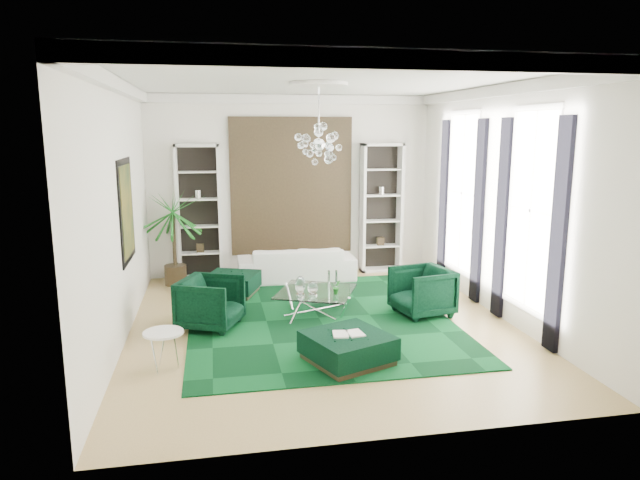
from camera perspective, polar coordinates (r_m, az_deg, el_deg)
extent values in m
cube|color=tan|center=(9.26, 0.22, -8.54)|extent=(6.00, 7.00, 0.02)
cube|color=white|center=(8.76, 0.24, 15.74)|extent=(6.00, 7.00, 0.02)
cube|color=white|center=(12.25, -2.90, 5.42)|extent=(6.00, 0.02, 3.80)
cube|color=white|center=(5.45, 7.24, -1.64)|extent=(6.00, 0.02, 3.80)
cube|color=white|center=(8.75, -19.52, 2.58)|extent=(0.02, 7.00, 3.80)
cube|color=white|center=(9.83, 17.77, 3.54)|extent=(0.02, 7.00, 3.80)
cylinder|color=white|center=(9.05, -0.14, 15.34)|extent=(0.90, 0.90, 0.05)
cube|color=black|center=(12.20, -2.87, 5.40)|extent=(2.50, 0.06, 2.80)
cube|color=black|center=(9.34, -18.72, 2.81)|extent=(0.04, 1.30, 1.60)
cube|color=white|center=(9.04, 20.35, 2.78)|extent=(0.03, 1.10, 2.90)
cube|color=black|center=(8.41, 22.74, 0.31)|extent=(0.07, 0.30, 3.25)
cube|color=black|center=(9.73, 17.73, 1.99)|extent=(0.07, 0.30, 3.25)
cube|color=white|center=(11.15, 14.03, 4.56)|extent=(0.03, 1.10, 2.90)
cube|color=black|center=(10.47, 15.56, 2.71)|extent=(0.07, 0.30, 3.25)
cube|color=black|center=(11.87, 12.26, 3.80)|extent=(0.07, 0.30, 3.25)
cube|color=black|center=(9.53, -0.12, -7.83)|extent=(4.20, 5.00, 0.02)
imported|color=white|center=(11.86, -2.39, -2.36)|extent=(2.40, 0.96, 0.70)
imported|color=black|center=(9.17, -10.89, -6.20)|extent=(1.17, 1.15, 0.81)
imported|color=black|center=(9.78, 10.16, -5.08)|extent=(1.05, 1.03, 0.81)
cube|color=black|center=(10.96, -8.75, -4.41)|extent=(1.16, 1.16, 0.40)
cube|color=black|center=(7.78, 2.79, -10.80)|extent=(1.30, 1.30, 0.40)
cube|color=white|center=(7.70, 2.81, -9.31)|extent=(0.42, 0.28, 0.03)
cylinder|color=white|center=(7.83, -15.31, -10.64)|extent=(0.66, 0.66, 0.50)
imported|color=#196C1E|center=(9.43, 1.67, -4.71)|extent=(0.15, 0.13, 0.24)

